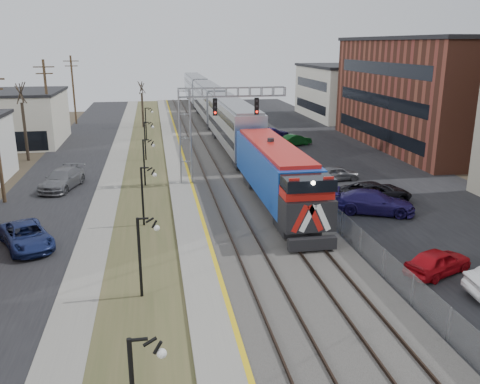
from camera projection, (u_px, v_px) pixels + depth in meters
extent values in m
cube|color=black|center=(66.00, 170.00, 48.51)|extent=(7.00, 120.00, 0.04)
cube|color=gray|center=(115.00, 168.00, 49.23)|extent=(2.00, 120.00, 0.08)
cube|color=#424926|center=(146.00, 167.00, 49.72)|extent=(4.00, 120.00, 0.06)
cube|color=gray|center=(177.00, 165.00, 50.18)|extent=(2.00, 120.00, 0.24)
cube|color=#595651|center=(227.00, 163.00, 51.00)|extent=(8.00, 120.00, 0.20)
cube|color=black|center=(340.00, 159.00, 52.97)|extent=(16.00, 120.00, 0.04)
cube|color=gold|center=(185.00, 163.00, 50.29)|extent=(0.24, 120.00, 0.01)
cube|color=#2D2119|center=(199.00, 162.00, 50.50)|extent=(0.08, 120.00, 0.15)
cube|color=#2D2119|center=(214.00, 162.00, 50.75)|extent=(0.08, 120.00, 0.15)
cube|color=#2D2119|center=(234.00, 161.00, 51.07)|extent=(0.08, 120.00, 0.15)
cube|color=#2D2119|center=(249.00, 160.00, 51.31)|extent=(0.08, 120.00, 0.15)
cube|color=#1444AA|center=(276.00, 176.00, 36.55)|extent=(3.00, 17.00, 4.25)
cube|color=black|center=(312.00, 244.00, 28.82)|extent=(2.80, 0.50, 0.70)
cube|color=#A0A3AA|center=(233.00, 125.00, 55.61)|extent=(3.00, 22.00, 5.33)
cube|color=#A0A3AA|center=(209.00, 103.00, 77.18)|extent=(3.00, 22.00, 5.33)
cube|color=#A0A3AA|center=(196.00, 90.00, 98.75)|extent=(3.00, 22.00, 5.33)
cube|color=gray|center=(185.00, 138.00, 42.55)|extent=(1.00, 1.00, 8.00)
cube|color=gray|center=(232.00, 92.00, 42.15)|extent=(9.00, 0.80, 0.80)
cube|color=black|center=(215.00, 107.00, 41.80)|extent=(0.35, 0.25, 1.40)
cube|color=black|center=(257.00, 106.00, 42.37)|extent=(0.35, 0.25, 1.40)
cylinder|color=black|center=(140.00, 258.00, 23.63)|extent=(0.14, 0.14, 4.00)
cylinder|color=black|center=(143.00, 197.00, 33.09)|extent=(0.14, 0.14, 4.00)
cylinder|color=black|center=(144.00, 163.00, 42.55)|extent=(0.14, 0.14, 4.00)
cylinder|color=black|center=(145.00, 141.00, 52.01)|extent=(0.14, 0.14, 4.00)
cylinder|color=black|center=(146.00, 124.00, 63.36)|extent=(0.14, 0.14, 4.00)
cylinder|color=#4C3823|center=(48.00, 106.00, 56.08)|extent=(0.28, 0.28, 10.00)
cylinder|color=#4C3823|center=(73.00, 90.00, 75.00)|extent=(0.28, 0.28, 10.00)
cube|color=gray|center=(267.00, 155.00, 51.48)|extent=(0.04, 120.00, 1.60)
cube|color=beige|center=(0.00, 119.00, 60.32)|extent=(14.00, 12.00, 6.00)
cube|color=brown|center=(444.00, 95.00, 58.29)|extent=(16.00, 26.00, 12.00)
cube|color=beige|center=(358.00, 92.00, 82.50)|extent=(16.00, 18.00, 8.00)
cylinder|color=#382D23|center=(25.00, 132.00, 51.68)|extent=(0.30, 0.30, 5.95)
cylinder|color=#382D23|center=(143.00, 110.00, 72.61)|extent=(0.30, 0.30, 4.90)
imported|color=red|center=(438.00, 262.00, 26.37)|extent=(4.33, 3.08, 1.37)
imported|color=black|center=(375.00, 193.00, 38.42)|extent=(5.66, 2.88, 1.53)
imported|color=navy|center=(374.00, 203.00, 35.87)|extent=(6.06, 4.29, 1.63)
imported|color=slate|center=(338.00, 174.00, 44.54)|extent=(3.95, 1.91, 1.30)
imported|color=#0D4116|center=(295.00, 140.00, 59.85)|extent=(4.26, 2.98, 1.33)
imported|color=navy|center=(26.00, 236.00, 29.85)|extent=(4.28, 5.63, 1.42)
imported|color=slate|center=(62.00, 180.00, 41.99)|extent=(3.67, 5.98, 1.62)
imported|color=#1F1753|center=(271.00, 133.00, 64.00)|extent=(5.49, 3.66, 1.48)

